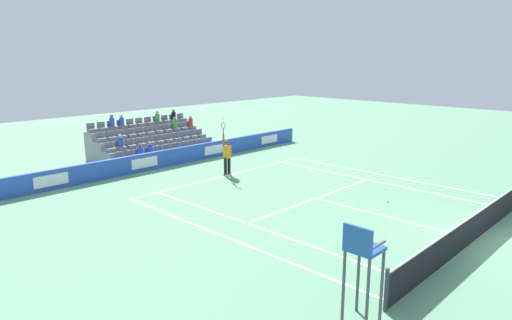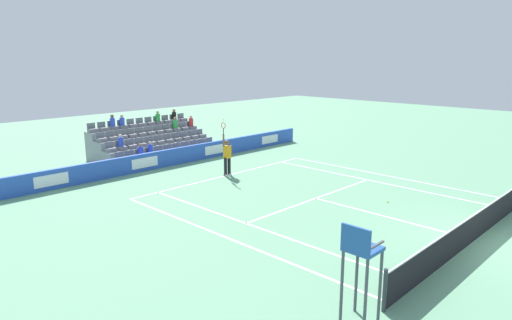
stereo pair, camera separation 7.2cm
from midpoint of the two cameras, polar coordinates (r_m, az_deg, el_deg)
name	(u,v)px [view 1 (the left image)]	position (r m, az deg, el deg)	size (l,w,h in m)	color
ground_plane	(475,240)	(16.65, 25.53, -8.94)	(80.00, 80.00, 0.00)	#669E77
line_baseline	(227,175)	(22.95, -3.69, -1.91)	(10.97, 0.10, 0.01)	white
line_service	(316,198)	(19.40, 7.37, -4.75)	(8.23, 0.10, 0.01)	white
line_centre_service	(385,216)	(17.79, 15.72, -6.76)	(0.10, 6.40, 0.01)	white
line_singles_sideline_left	(256,227)	(16.14, -0.16, -8.29)	(0.10, 11.89, 0.01)	white
line_singles_sideline_right	(376,181)	(22.51, 14.59, -2.60)	(0.10, 11.89, 0.01)	white
line_doubles_sideline_left	(227,237)	(15.26, -3.79, -9.61)	(0.10, 11.89, 0.01)	white
line_doubles_sideline_right	(390,176)	(23.68, 16.23, -1.94)	(0.10, 11.89, 0.01)	white
line_centre_mark	(229,176)	(22.88, -3.52, -1.96)	(0.10, 0.20, 0.01)	white
sponsor_barrier	(181,155)	(25.69, -9.41, 0.57)	(19.16, 0.22, 0.92)	blue
tennis_net	(477,225)	(16.49, 25.70, -7.34)	(11.97, 0.10, 1.07)	#33383D
tennis_player	(227,156)	(22.73, -3.72, 0.51)	(0.53, 0.36, 2.85)	black
umpire_chair	(362,259)	(10.37, 12.92, -11.96)	(0.70, 0.70, 2.34)	#474C54
stadium_stand	(151,144)	(28.03, -13.04, 1.89)	(6.82, 3.80, 2.56)	gray
loose_tennis_ball	(388,202)	(19.44, 16.00, -5.02)	(0.07, 0.07, 0.07)	#D1E533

